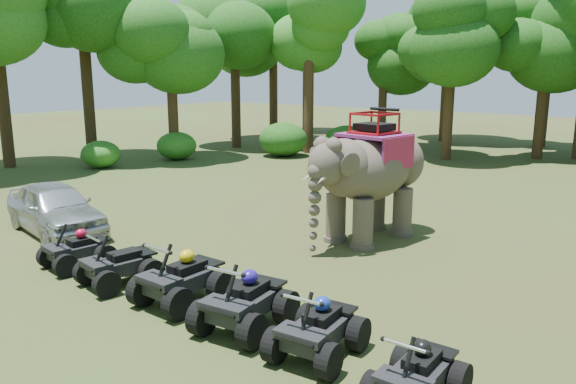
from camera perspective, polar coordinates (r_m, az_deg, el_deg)
name	(u,v)px	position (r m, az deg, el deg)	size (l,w,h in m)	color
ground	(256,281)	(13.13, -3.28, -9.02)	(110.00, 110.00, 0.00)	#47381E
elephant	(371,175)	(16.07, 8.42, 1.70)	(1.94, 4.41, 3.70)	brown
parked_car	(55,208)	(18.07, -22.59, -1.50)	(1.78, 4.43, 1.51)	silver
atv_0	(76,244)	(14.76, -20.71, -4.99)	(1.15, 1.57, 1.17)	black
atv_1	(118,258)	(13.26, -16.85, -6.48)	(1.21, 1.67, 1.23)	black
atv_2	(181,272)	(11.92, -10.77, -7.94)	(1.35, 1.85, 1.37)	black
atv_3	(245,294)	(10.62, -4.41, -10.31)	(1.35, 1.85, 1.37)	black
atv_4	(318,321)	(9.69, 3.06, -12.98)	(1.24, 1.70, 1.26)	black
atv_5	(418,366)	(8.68, 13.07, -16.88)	(1.13, 1.55, 1.15)	black
tree_0	(544,80)	(33.59, 24.55, 10.35)	(5.99, 5.99, 8.55)	#195114
tree_23	(0,73)	(31.17, -27.21, 10.67)	(6.47, 6.47, 9.24)	#195114
tree_24	(86,70)	(32.37, -19.82, 11.59)	(6.70, 6.70, 9.57)	#195114
tree_25	(172,82)	(31.15, -11.74, 10.87)	(5.80, 5.80, 8.28)	#195114
tree_26	(235,73)	(35.49, -5.39, 11.95)	(6.44, 6.44, 9.21)	#195114
tree_27	(309,74)	(32.97, 2.14, 11.86)	(6.35, 6.35, 9.08)	#195114
tree_28	(383,90)	(35.62, 9.62, 10.20)	(5.03, 5.03, 7.18)	#195114
tree_29	(450,84)	(31.59, 16.13, 10.51)	(5.68, 5.68, 8.12)	#195114
tree_30	(273,69)	(40.41, -1.50, 12.43)	(6.84, 6.84, 9.78)	#195114
tree_32	(307,63)	(44.72, 1.92, 13.00)	(7.50, 7.50, 10.71)	#195114
tree_33	(548,65)	(39.25, 24.88, 11.65)	(7.15, 7.15, 10.22)	#195114
tree_39	(447,63)	(39.97, 15.90, 12.54)	(7.39, 7.39, 10.55)	#195114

